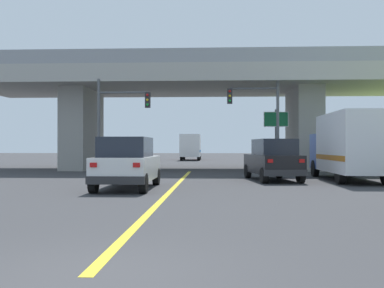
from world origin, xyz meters
name	(u,v)px	position (x,y,z in m)	size (l,w,h in m)	color
ground	(192,169)	(0.00, 27.64, 0.00)	(160.00, 160.00, 0.00)	#353538
overpass_bridge	(192,93)	(0.00, 27.64, 5.49)	(31.16, 9.57, 7.78)	#A8A59E
lane_divider_stripe	(173,189)	(0.00, 12.44, 0.00)	(0.20, 24.88, 0.01)	yellow
suv_lead	(127,163)	(-1.77, 12.21, 1.02)	(2.05, 4.79, 2.02)	silver
suv_crossing	(273,160)	(4.47, 16.95, 1.01)	(2.52, 4.98, 2.02)	black
box_truck	(350,146)	(8.18, 17.03, 1.69)	(2.33, 7.56, 3.23)	navy
traffic_signal_nearside	(261,112)	(4.54, 23.40, 3.79)	(3.24, 0.36, 5.91)	#56595E
traffic_signal_farside	(116,114)	(-4.51, 22.86, 3.68)	(3.33, 0.36, 5.88)	#56595E
highway_sign	(276,126)	(5.75, 25.55, 3.05)	(1.64, 0.17, 4.15)	#56595E
semi_truck_distant	(191,147)	(-1.23, 50.24, 1.61)	(2.33, 6.59, 3.08)	red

